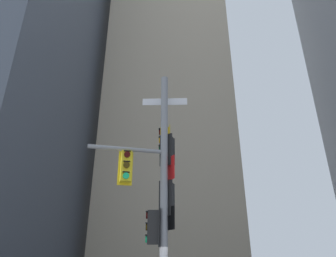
% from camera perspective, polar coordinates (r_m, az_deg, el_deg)
% --- Properties ---
extents(building_tower_left, '(15.42, 15.42, 43.97)m').
position_cam_1_polar(building_tower_left, '(35.77, -26.97, 13.12)').
color(building_tower_left, '#4C5460').
rests_on(building_tower_left, ground).
extents(building_mid_block, '(12.81, 12.81, 47.52)m').
position_cam_1_polar(building_mid_block, '(36.90, 1.84, 12.39)').
color(building_mid_block, tan).
rests_on(building_mid_block, ground).
extents(signal_pole_assembly, '(3.04, 4.19, 8.49)m').
position_cam_1_polar(signal_pole_assembly, '(10.43, -1.46, -8.76)').
color(signal_pole_assembly, gray).
rests_on(signal_pole_assembly, ground).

